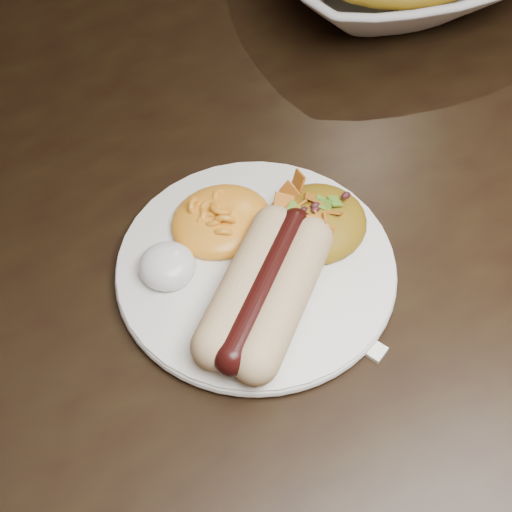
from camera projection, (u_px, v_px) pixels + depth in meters
floor at (292, 459)px, 1.27m from camera, size 4.00×4.00×0.00m
table at (318, 234)px, 0.74m from camera, size 1.60×0.90×0.75m
plate at (256, 267)px, 0.59m from camera, size 0.28×0.28×0.01m
hotdog at (265, 289)px, 0.55m from camera, size 0.12×0.13×0.04m
mac_and_cheese at (221, 211)px, 0.60m from camera, size 0.11×0.11×0.03m
sour_cream at (166, 262)px, 0.57m from camera, size 0.05×0.05×0.03m
taco_salad at (317, 216)px, 0.60m from camera, size 0.09×0.08×0.04m
fork at (330, 322)px, 0.57m from camera, size 0.07×0.13×0.00m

